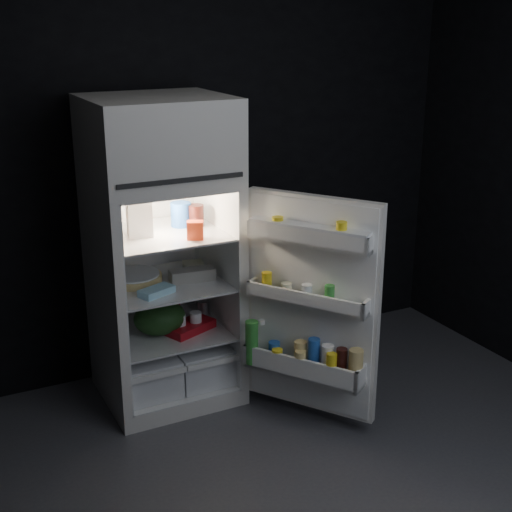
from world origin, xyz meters
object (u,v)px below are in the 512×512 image
refrigerator (161,242)px  yogurt_tray (190,327)px  milk_jug (139,214)px  egg_carton (192,275)px  fridge_door (310,310)px

refrigerator → yogurt_tray: size_ratio=6.15×
milk_jug → egg_carton: size_ratio=0.92×
egg_carton → yogurt_tray: size_ratio=0.90×
refrigerator → fridge_door: (0.59, -0.69, -0.27)m
refrigerator → egg_carton: size_ratio=6.83×
refrigerator → milk_jug: refrigerator is taller
refrigerator → milk_jug: (-0.13, -0.04, 0.19)m
refrigerator → yogurt_tray: bearing=-46.2°
fridge_door → yogurt_tray: 0.78m
refrigerator → fridge_door: refrigerator is taller
fridge_door → milk_jug: bearing=137.8°
fridge_door → milk_jug: size_ratio=5.08×
yogurt_tray → egg_carton: bearing=16.6°
milk_jug → fridge_door: bearing=-31.5°
milk_jug → yogurt_tray: milk_jug is taller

